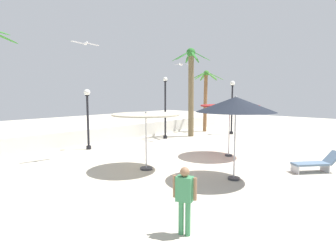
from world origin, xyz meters
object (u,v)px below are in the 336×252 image
object	(u,v)px
patio_umbrella_0	(236,105)
patio_umbrella_2	(146,117)
lamp_post_1	(232,102)
lounge_chair_0	(316,163)
palm_tree_0	(191,84)
seagull_1	(85,43)
lamp_post_0	(88,114)
seagull_0	(181,64)
guest_0	(185,195)
lamp_post_2	(165,106)
patio_umbrella_1	(230,107)
palm_tree_1	(206,93)

from	to	relation	value
patio_umbrella_0	patio_umbrella_2	world-z (taller)	patio_umbrella_0
lamp_post_1	lounge_chair_0	size ratio (longest dim) A/B	2.25
patio_umbrella_0	palm_tree_0	xyz separation A→B (m)	(7.35, 7.66, 1.06)
lounge_chair_0	seagull_1	bearing A→B (deg)	119.15
patio_umbrella_0	lounge_chair_0	size ratio (longest dim) A/B	1.70
palm_tree_0	patio_umbrella_0	bearing A→B (deg)	-133.81
lamp_post_0	lounge_chair_0	xyz separation A→B (m)	(3.46, -10.87, -1.62)
lounge_chair_0	seagull_0	size ratio (longest dim) A/B	1.57
guest_0	lounge_chair_0	bearing A→B (deg)	-5.25
palm_tree_0	lamp_post_2	size ratio (longest dim) A/B	1.49
seagull_0	guest_0	bearing A→B (deg)	-140.03
patio_umbrella_1	seagull_1	world-z (taller)	seagull_1
patio_umbrella_1	guest_0	world-z (taller)	patio_umbrella_1
palm_tree_1	lamp_post_0	world-z (taller)	palm_tree_1
lamp_post_2	seagull_1	xyz separation A→B (m)	(-7.09, -1.57, 3.13)
palm_tree_1	guest_0	xyz separation A→B (m)	(-14.78, -9.69, -2.19)
patio_umbrella_1	lamp_post_1	size ratio (longest dim) A/B	0.71
lamp_post_1	lamp_post_2	size ratio (longest dim) A/B	0.96
patio_umbrella_1	palm_tree_0	bearing A→B (deg)	53.91
patio_umbrella_2	guest_0	xyz separation A→B (m)	(-3.27, -4.66, -1.24)
patio_umbrella_1	palm_tree_1	xyz separation A→B (m)	(6.99, 6.27, 0.67)
palm_tree_0	guest_0	size ratio (longest dim) A/B	4.06
seagull_0	patio_umbrella_0	bearing A→B (deg)	-127.93
patio_umbrella_0	lounge_chair_0	distance (m)	4.34
lamp_post_0	seagull_0	size ratio (longest dim) A/B	2.93
lamp_post_0	lamp_post_2	distance (m)	5.74
patio_umbrella_0	seagull_1	size ratio (longest dim) A/B	2.32
patio_umbrella_0	lamp_post_2	distance (m)	9.88
lamp_post_2	seagull_1	size ratio (longest dim) A/B	3.21
lamp_post_1	seagull_1	distance (m)	12.42
seagull_0	seagull_1	xyz separation A→B (m)	(-7.31, -0.39, 0.39)
patio_umbrella_0	palm_tree_1	size ratio (longest dim) A/B	0.62
lamp_post_0	guest_0	xyz separation A→B (m)	(-4.07, -10.18, -1.07)
palm_tree_1	lamp_post_1	distance (m)	2.53
patio_umbrella_2	lounge_chair_0	bearing A→B (deg)	-51.48
lamp_post_1	guest_0	xyz separation A→B (m)	(-14.74, -7.24, -1.56)
patio_umbrella_2	lamp_post_1	distance (m)	11.76
lamp_post_0	patio_umbrella_1	bearing A→B (deg)	-61.19
lamp_post_0	guest_0	bearing A→B (deg)	-111.80
lamp_post_1	patio_umbrella_2	bearing A→B (deg)	-167.33
patio_umbrella_2	guest_0	distance (m)	5.82
palm_tree_1	lounge_chair_0	size ratio (longest dim) A/B	2.76
patio_umbrella_2	lamp_post_0	distance (m)	5.58
palm_tree_0	lamp_post_1	bearing A→B (deg)	-29.62
patio_umbrella_1	lamp_post_2	size ratio (longest dim) A/B	0.68
patio_umbrella_0	lamp_post_0	distance (m)	8.96
patio_umbrella_1	lamp_post_1	world-z (taller)	lamp_post_1
lamp_post_0	seagull_1	xyz separation A→B (m)	(-1.39, -2.19, 3.39)
lamp_post_0	seagull_1	size ratio (longest dim) A/B	2.55
lamp_post_1	lounge_chair_0	distance (m)	10.93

